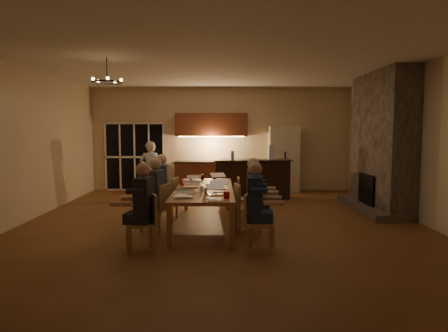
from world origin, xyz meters
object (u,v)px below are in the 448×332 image
chair_left_far (166,199)px  refrigerator (283,159)px  person_right_near (255,206)px  person_right_mid (253,195)px  chair_right_mid (248,208)px  redcup_far (215,177)px  laptop_d (219,183)px  chandelier (107,82)px  dining_table (204,207)px  chair_left_mid (155,208)px  chair_right_far (248,199)px  standing_person (150,170)px  mug_front (201,188)px  bar_blender (271,152)px  laptop_b (217,188)px  redcup_mid (182,182)px  chair_right_near (260,222)px  can_silver (205,191)px  laptop_c (191,182)px  chair_left_near (141,223)px  bar_island (252,179)px  can_cola (202,177)px  laptop_a (183,191)px  mug_back (191,181)px  plate_far (223,183)px  plate_near (220,192)px  person_left_near (144,207)px  mug_mid (212,182)px  laptop_f (219,176)px  laptop_e (194,176)px  plate_left (182,196)px  bar_bottle (232,155)px  person_left_far (162,187)px

chair_left_far → refrigerator: bearing=151.2°
person_right_near → person_right_mid: size_ratio=1.00×
chair_right_mid → redcup_far: 1.97m
laptop_d → chandelier: bearing=-175.0°
dining_table → redcup_far: (0.19, 1.36, 0.44)m
dining_table → chair_left_mid: (-0.89, -0.46, 0.07)m
chair_left_mid → chair_right_far: size_ratio=1.00×
standing_person → mug_front: bearing=101.6°
person_right_near → mug_front: (-0.89, 1.18, 0.11)m
refrigerator → bar_blender: bearing=-114.0°
laptop_b → redcup_mid: bearing=106.1°
chair_right_near → mug_front: (-0.97, 1.26, 0.36)m
chandelier → can_silver: 2.70m
refrigerator → laptop_c: bearing=-120.1°
laptop_d → redcup_mid: (-0.75, 0.52, -0.05)m
chair_left_near → bar_island: bearing=136.7°
chair_left_far → standing_person: size_ratio=0.56×
refrigerator → bar_blender: (-0.54, -1.20, 0.28)m
laptop_b → bar_blender: size_ratio=0.79×
laptop_c → can_cola: laptop_c is taller
standing_person → redcup_far: size_ratio=13.16×
chair_right_near → chair_right_mid: (-0.11, 1.16, 0.00)m
chair_right_far → mug_front: (-0.93, -0.92, 0.36)m
laptop_a → mug_back: 1.88m
laptop_a → plate_far: 1.93m
plate_near → chair_left_near: bearing=-138.2°
chair_right_near → laptop_d: 1.68m
chair_left_near → chair_left_far: same height
redcup_far → can_silver: same height
laptop_d → chair_left_near: bearing=-126.8°
person_left_near → laptop_c: 1.85m
mug_mid → laptop_f: bearing=76.5°
laptop_e → plate_left: (-0.07, -2.05, -0.10)m
chandelier → chair_left_mid: bearing=-12.7°
bar_island → laptop_a: bar_island is taller
can_cola → bar_bottle: 2.00m
can_silver → standing_person: bearing=112.4°
chair_left_near → bar_bottle: (1.56, 4.85, 0.76)m
laptop_d → redcup_mid: 0.92m
person_left_far → plate_left: person_left_far is taller
person_left_far → laptop_b: bearing=38.2°
chair_right_far → laptop_f: (-0.60, 0.56, 0.42)m
plate_left → redcup_mid: bearing=95.3°
can_cola → plate_far: bearing=-55.5°
chair_right_mid → mug_mid: (-0.68, 0.95, 0.36)m
chair_left_far → plate_near: chair_left_far is taller
laptop_b → redcup_mid: size_ratio=2.67×
chair_left_near → laptop_a: 0.93m
dining_table → plate_near: size_ratio=13.07×
chair_left_mid → standing_person: (-0.74, 3.77, 0.34)m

